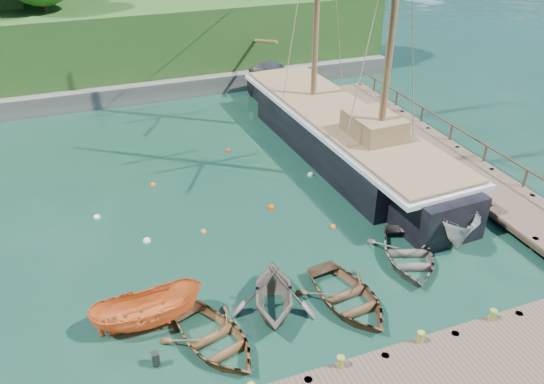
{
  "coord_description": "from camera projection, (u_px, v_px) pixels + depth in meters",
  "views": [
    {
      "loc": [
        -7.18,
        -15.33,
        14.08
      ],
      "look_at": [
        0.01,
        3.77,
        2.0
      ],
      "focal_mm": 35.0,
      "sensor_mm": 36.0,
      "label": 1
    }
  ],
  "objects": [
    {
      "name": "mooring_buoy_0",
      "position": [
        147.0,
        241.0,
        23.87
      ],
      "size": [
        0.36,
        0.36,
        0.36
      ],
      "primitive_type": "sphere",
      "color": "white",
      "rests_on": "ground"
    },
    {
      "name": "mooring_buoy_3",
      "position": [
        311.0,
        175.0,
        29.19
      ],
      "size": [
        0.35,
        0.35,
        0.35
      ],
      "primitive_type": "sphere",
      "color": "silver",
      "rests_on": "ground"
    },
    {
      "name": "bollard_3",
      "position": [
        488.0,
        332.0,
        19.11
      ],
      "size": [
        0.26,
        0.26,
        0.45
      ],
      "primitive_type": "cylinder",
      "color": "olive",
      "rests_on": "ground"
    },
    {
      "name": "mooring_buoy_6",
      "position": [
        97.0,
        218.0,
        25.54
      ],
      "size": [
        0.34,
        0.34,
        0.34
      ],
      "primitive_type": "sphere",
      "color": "white",
      "rests_on": "ground"
    },
    {
      "name": "mooring_buoy_1",
      "position": [
        203.0,
        232.0,
        24.5
      ],
      "size": [
        0.28,
        0.28,
        0.28
      ],
      "primitive_type": "sphere",
      "color": "orange",
      "rests_on": "ground"
    },
    {
      "name": "rowboat_1",
      "position": [
        273.0,
        310.0,
        20.09
      ],
      "size": [
        4.24,
        4.55,
        1.96
      ],
      "primitive_type": "imported",
      "rotation": [
        0.0,
        0.0,
        -0.33
      ],
      "color": "#6B6358",
      "rests_on": "ground"
    },
    {
      "name": "rowboat_3",
      "position": [
        407.0,
        261.0,
        22.67
      ],
      "size": [
        4.26,
        5.01,
        0.88
      ],
      "primitive_type": "imported",
      "rotation": [
        0.0,
        0.0,
        -0.33
      ],
      "color": "#5D554E",
      "rests_on": "ground"
    },
    {
      "name": "bollard_2",
      "position": [
        417.0,
        354.0,
        18.2
      ],
      "size": [
        0.26,
        0.26,
        0.45
      ],
      "primitive_type": "cylinder",
      "color": "olive",
      "rests_on": "ground"
    },
    {
      "name": "mooring_buoy_5",
      "position": [
        228.0,
        151.0,
        31.76
      ],
      "size": [
        0.28,
        0.28,
        0.28
      ],
      "primitive_type": "sphere",
      "color": "#F92200",
      "rests_on": "ground"
    },
    {
      "name": "ground",
      "position": [
        304.0,
        278.0,
        21.7
      ],
      "size": [
        160.0,
        160.0,
        0.0
      ],
      "primitive_type": "plane",
      "color": "#123123",
      "rests_on": "ground"
    },
    {
      "name": "rowboat_2",
      "position": [
        347.0,
        304.0,
        20.37
      ],
      "size": [
        3.54,
        4.6,
        0.88
      ],
      "primitive_type": "imported",
      "rotation": [
        0.0,
        0.0,
        0.12
      ],
      "color": "brown",
      "rests_on": "ground"
    },
    {
      "name": "schooner",
      "position": [
        342.0,
        138.0,
        30.89
      ],
      "size": [
        5.68,
        26.37,
        19.11
      ],
      "rotation": [
        0.0,
        0.0,
        0.05
      ],
      "color": "black",
      "rests_on": "ground"
    },
    {
      "name": "dock_east",
      "position": [
        438.0,
        153.0,
        30.6
      ],
      "size": [
        3.2,
        24.0,
        1.1
      ],
      "color": "#4C3C2D",
      "rests_on": "ground"
    },
    {
      "name": "cabin_boat_white",
      "position": [
        441.0,
        228.0,
        24.8
      ],
      "size": [
        3.38,
        5.7,
        2.07
      ],
      "primitive_type": "imported",
      "rotation": [
        0.0,
        0.0,
        -0.27
      ],
      "color": "beige",
      "rests_on": "ground"
    },
    {
      "name": "bollard_1",
      "position": [
        339.0,
        379.0,
        17.29
      ],
      "size": [
        0.26,
        0.26,
        0.45
      ],
      "primitive_type": "cylinder",
      "color": "olive",
      "rests_on": "ground"
    },
    {
      "name": "mooring_buoy_4",
      "position": [
        153.0,
        186.0,
        28.23
      ],
      "size": [
        0.32,
        0.32,
        0.32
      ],
      "primitive_type": "sphere",
      "color": "#F2530F",
      "rests_on": "ground"
    },
    {
      "name": "mooring_buoy_2",
      "position": [
        271.0,
        208.0,
        26.28
      ],
      "size": [
        0.36,
        0.36,
        0.36
      ],
      "primitive_type": "sphere",
      "color": "#F13D00",
      "rests_on": "ground"
    },
    {
      "name": "dock_near",
      "position": [
        444.0,
        377.0,
        16.85
      ],
      "size": [
        20.0,
        3.2,
        1.1
      ],
      "color": "#4C3C2D",
      "rests_on": "ground"
    },
    {
      "name": "motorboat_orange",
      "position": [
        150.0,
        325.0,
        19.42
      ],
      "size": [
        4.08,
        1.54,
        1.58
      ],
      "primitive_type": "imported",
      "rotation": [
        0.0,
        0.0,
        1.57
      ],
      "color": "orange",
      "rests_on": "ground"
    },
    {
      "name": "rowboat_0",
      "position": [
        215.0,
        346.0,
        18.53
      ],
      "size": [
        4.05,
        4.77,
        0.84
      ],
      "primitive_type": "imported",
      "rotation": [
        0.0,
        0.0,
        0.33
      ],
      "color": "brown",
      "rests_on": "ground"
    },
    {
      "name": "mooring_buoy_7",
      "position": [
        333.0,
        227.0,
        24.83
      ],
      "size": [
        0.28,
        0.28,
        0.28
      ],
      "primitive_type": "sphere",
      "color": "#CF5A16",
      "rests_on": "ground"
    }
  ]
}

